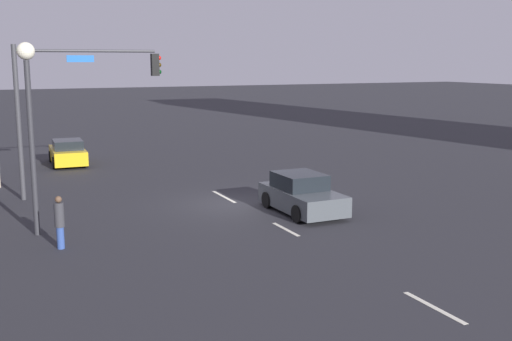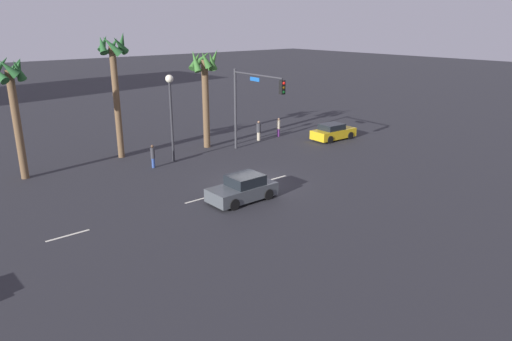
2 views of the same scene
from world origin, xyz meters
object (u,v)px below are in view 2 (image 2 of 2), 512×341
Objects in this scene: palm_tree_1 at (114,69)px; palm_tree_2 at (205,78)px; car_0 at (333,132)px; traffic_signal at (251,98)px; streetlamp at (171,102)px; palm_tree_0 at (11,89)px; pedestrian_0 at (259,130)px; car_2 at (243,189)px; pedestrian_2 at (278,127)px; pedestrian_1 at (153,156)px.

palm_tree_1 reaches higher than palm_tree_2.
car_0 is 18.66m from palm_tree_1.
traffic_signal is 5.99m from streetlamp.
streetlamp is 10.03m from palm_tree_0.
pedestrian_0 is 0.22× the size of palm_tree_0.
car_2 is 2.37× the size of pedestrian_2.
streetlamp is 0.79× the size of palm_tree_0.
traffic_signal is 1.01× the size of streetlamp.
car_0 is 6.45m from pedestrian_0.
traffic_signal reaches higher than streetlamp.
car_0 is at bearing -12.16° from streetlamp.
palm_tree_0 is 1.00× the size of palm_tree_2.
traffic_signal is 0.69× the size of palm_tree_1.
car_2 is 14.24m from pedestrian_0.
car_0 is at bearing 23.11° from car_2.
car_2 is at bearing -131.92° from traffic_signal.
palm_tree_0 is at bearing 161.92° from traffic_signal.
palm_tree_1 reaches higher than traffic_signal.
streetlamp reaches higher than car_0.
pedestrian_1 is at bearing -23.93° from palm_tree_0.
palm_tree_0 is 13.73m from palm_tree_2.
palm_tree_1 is (-8.09, 5.47, 2.22)m from traffic_signal.
palm_tree_0 is (-15.12, 4.94, 1.44)m from traffic_signal.
car_0 is 24.79m from palm_tree_0.
streetlamp is (0.99, 9.43, 3.70)m from car_2.
streetlamp is 4.73m from palm_tree_2.
palm_tree_0 reaches higher than pedestrian_2.
streetlamp is at bearing -16.82° from palm_tree_0.
pedestrian_2 is at bearing 4.12° from streetlamp.
car_2 is at bearing -114.64° from palm_tree_2.
streetlamp is 11.68m from pedestrian_2.
pedestrian_0 is at bearing 179.00° from pedestrian_2.
palm_tree_1 reaches higher than pedestrian_1.
traffic_signal is 8.44m from pedestrian_1.
palm_tree_2 is (-6.93, 1.05, 4.67)m from pedestrian_2.
palm_tree_0 is (-8.51, 12.30, 5.11)m from car_2.
streetlamp is (-5.62, 2.06, 0.03)m from traffic_signal.
pedestrian_0 is at bearing 46.18° from car_2.
traffic_signal is 0.80× the size of palm_tree_0.
pedestrian_1 is at bearing 95.87° from car_2.
car_0 is at bearing -21.31° from palm_tree_1.
pedestrian_1 is at bearing -172.93° from pedestrian_0.
pedestrian_2 is (12.11, 10.23, 0.21)m from car_2.
car_2 is 14.20m from palm_tree_1.
car_2 is at bearing -139.80° from pedestrian_2.
pedestrian_2 is (2.25, -0.04, -0.00)m from pedestrian_0.
palm_tree_2 is at bearing 171.35° from pedestrian_2.
palm_tree_2 is at bearing 153.63° from car_0.
traffic_signal is 0.80× the size of palm_tree_2.
palm_tree_1 is at bearing 158.69° from car_0.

